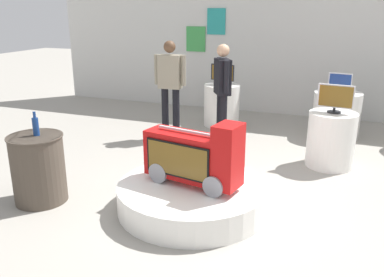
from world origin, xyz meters
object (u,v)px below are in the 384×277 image
main_display_pedestal (193,196)px  novelty_firetruck_tv (194,159)px  shopper_browsing_rear (170,82)px  tv_on_center_rear (340,83)px  tv_on_far_right (222,74)px  display_pedestal_far_right (222,105)px  bottle_on_side_table (36,126)px  display_pedestal_center_rear (336,115)px  side_table_round (38,168)px  display_pedestal_left_rear (331,140)px  shopper_browsing_near_truck (222,88)px  tv_on_left_rear (335,98)px

main_display_pedestal → novelty_firetruck_tv: (0.02, -0.01, 0.46)m
main_display_pedestal → shopper_browsing_rear: 2.82m
novelty_firetruck_tv → main_display_pedestal: bearing=151.7°
tv_on_center_rear → tv_on_far_right: (-2.09, -0.01, 0.04)m
novelty_firetruck_tv → tv_on_far_right: bearing=101.9°
main_display_pedestal → display_pedestal_far_right: 3.54m
bottle_on_side_table → tv_on_center_rear: bearing=51.4°
display_pedestal_center_rear → display_pedestal_far_right: (-2.09, -0.01, 0.00)m
side_table_round → shopper_browsing_rear: shopper_browsing_rear is taller
display_pedestal_left_rear → tv_on_far_right: (-2.08, 1.51, 0.60)m
tv_on_far_right → shopper_browsing_near_truck: shopper_browsing_near_truck is taller
display_pedestal_left_rear → side_table_round: bearing=-142.5°
display_pedestal_left_rear → tv_on_far_right: tv_on_far_right is taller
main_display_pedestal → display_pedestal_left_rear: size_ratio=2.14×
tv_on_left_rear → display_pedestal_far_right: 2.65m
tv_on_far_right → shopper_browsing_rear: (-0.59, -1.10, -0.01)m
display_pedestal_center_rear → tv_on_center_rear: size_ratio=2.10×
shopper_browsing_near_truck → side_table_round: bearing=-117.1°
display_pedestal_left_rear → tv_on_far_right: 2.64m
tv_on_center_rear → bottle_on_side_table: bearing=-128.6°
display_pedestal_left_rear → tv_on_center_rear: bearing=89.6°
bottle_on_side_table → main_display_pedestal: bearing=13.7°
novelty_firetruck_tv → display_pedestal_center_rear: bearing=68.7°
main_display_pedestal → display_pedestal_left_rear: display_pedestal_left_rear is taller
tv_on_left_rear → side_table_round: 3.97m
display_pedestal_far_right → bottle_on_side_table: bottle_on_side_table is taller
display_pedestal_left_rear → display_pedestal_far_right: 2.57m
display_pedestal_center_rear → shopper_browsing_rear: bearing=-157.5°
main_display_pedestal → tv_on_center_rear: (1.38, 3.47, 0.80)m
tv_on_left_rear → display_pedestal_far_right: tv_on_left_rear is taller
display_pedestal_center_rear → bottle_on_side_table: bearing=-128.6°
bottle_on_side_table → display_pedestal_left_rear: bearing=37.4°
novelty_firetruck_tv → tv_on_left_rear: (1.35, 1.96, 0.39)m
novelty_firetruck_tv → tv_on_left_rear: bearing=55.4°
display_pedestal_left_rear → tv_on_center_rear: 1.62m
shopper_browsing_near_truck → novelty_firetruck_tv: bearing=-80.6°
shopper_browsing_rear → bottle_on_side_table: bearing=-98.8°
display_pedestal_far_right → display_pedestal_left_rear: bearing=-36.0°
novelty_firetruck_tv → tv_on_center_rear: bearing=68.7°
shopper_browsing_near_truck → display_pedestal_far_right: bearing=106.8°
side_table_round → bottle_on_side_table: 0.51m
display_pedestal_left_rear → tv_on_center_rear: tv_on_center_rear is taller
tv_on_center_rear → main_display_pedestal: bearing=-111.6°
tv_on_left_rear → bottle_on_side_table: tv_on_left_rear is taller
shopper_browsing_rear → main_display_pedestal: bearing=-61.1°
display_pedestal_far_right → novelty_firetruck_tv: bearing=-78.1°
display_pedestal_center_rear → display_pedestal_far_right: size_ratio=1.02×
display_pedestal_center_rear → shopper_browsing_rear: shopper_browsing_rear is taller
bottle_on_side_table → shopper_browsing_rear: 2.82m
bottle_on_side_table → display_pedestal_far_right: bearing=75.3°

